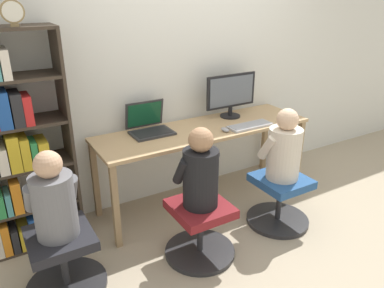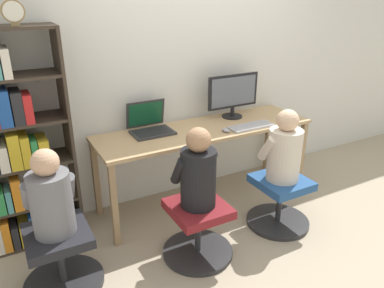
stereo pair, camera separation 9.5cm
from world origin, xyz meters
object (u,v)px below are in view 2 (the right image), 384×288
laptop (150,126)px  office_chair_right (198,229)px  desktop_monitor (233,95)px  keyboard (251,126)px  office_chair_left (279,201)px  person_at_monitor (284,150)px  bookshelf (14,151)px  office_chair_side (61,258)px  person_at_laptop (198,172)px  person_near_shelf (51,197)px  desk_clock (13,12)px

laptop → office_chair_right: bearing=-88.4°
laptop → office_chair_right: (0.02, -0.84, -0.60)m
desktop_monitor → keyboard: bearing=-93.5°
desktop_monitor → office_chair_left: bearing=-91.8°
person_at_monitor → bookshelf: bookshelf is taller
office_chair_left → office_chair_side: 1.86m
bookshelf → office_chair_side: (0.14, -0.67, -0.59)m
office_chair_left → office_chair_side: (-1.85, 0.14, 0.00)m
desktop_monitor → person_at_laptop: 1.24m
office_chair_right → person_at_laptop: size_ratio=0.90×
laptop → keyboard: bearing=-21.4°
keyboard → person_at_laptop: (-0.85, -0.49, -0.06)m
laptop → person_near_shelf: person_near_shelf is taller
desktop_monitor → person_at_monitor: bearing=-91.8°
laptop → desk_clock: desk_clock is taller
office_chair_left → bookshelf: bearing=157.9°
person_near_shelf → laptop: bearing=34.1°
office_chair_left → person_at_monitor: size_ratio=0.90×
keyboard → person_at_monitor: bearing=-90.5°
person_at_monitor → person_near_shelf: person_at_monitor is taller
laptop → office_chair_side: laptop is taller
office_chair_left → person_at_laptop: person_at_laptop is taller
person_at_monitor → bookshelf: bearing=158.0°
desk_clock → office_chair_side: bearing=-91.1°
keyboard → bookshelf: size_ratio=0.25×
office_chair_right → office_chair_side: 1.02m
laptop → person_near_shelf: 1.19m
keyboard → bookshelf: bearing=170.4°
person_at_laptop → keyboard: bearing=29.9°
office_chair_left → bookshelf: (-2.00, 0.81, 0.59)m
office_chair_left → desk_clock: (-1.84, 0.73, 1.60)m
person_at_monitor → person_at_laptop: size_ratio=1.00×
office_chair_side → person_at_monitor: bearing=-4.3°
office_chair_right → person_at_monitor: size_ratio=0.90×
person_at_monitor → desk_clock: (-1.84, 0.72, 1.10)m
desktop_monitor → laptop: bearing=-179.9°
desktop_monitor → laptop: desktop_monitor is taller
office_chair_side → office_chair_left: bearing=-4.5°
office_chair_right → person_at_laptop: 0.50m
office_chair_right → bookshelf: bearing=144.2°
laptop → person_at_laptop: (0.02, -0.83, -0.10)m
laptop → desk_clock: (-0.97, -0.09, 1.00)m
desk_clock → person_near_shelf: 1.25m
keyboard → person_at_laptop: size_ratio=0.70×
office_chair_side → person_near_shelf: bearing=90.0°
laptop → keyboard: size_ratio=0.84×
keyboard → office_chair_right: bearing=-149.8°
office_chair_left → office_chair_right: size_ratio=1.00×
laptop → person_near_shelf: bearing=-145.9°
laptop → person_at_laptop: bearing=-88.4°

